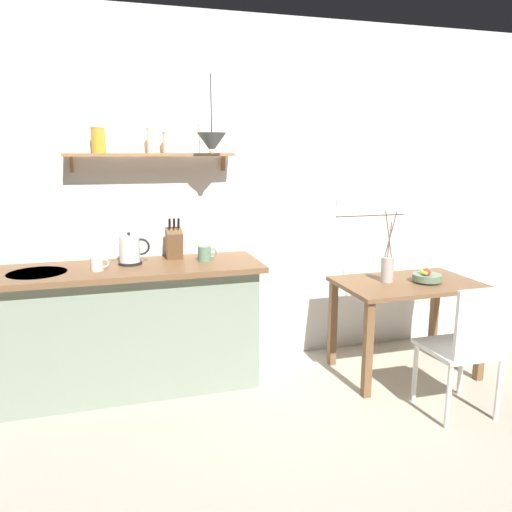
% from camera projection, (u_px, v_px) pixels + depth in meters
% --- Properties ---
extents(ground_plane, '(14.00, 14.00, 0.00)m').
position_uv_depth(ground_plane, '(279.00, 389.00, 3.64)').
color(ground_plane, '#BCB29E').
extents(back_wall, '(6.80, 0.11, 2.70)m').
position_uv_depth(back_wall, '(278.00, 196.00, 4.03)').
color(back_wall, white).
rests_on(back_wall, ground_plane).
extents(kitchen_counter, '(1.83, 0.63, 0.92)m').
position_uv_depth(kitchen_counter, '(133.00, 327.00, 3.57)').
color(kitchen_counter, gray).
rests_on(kitchen_counter, ground_plane).
extents(wall_shelf, '(1.18, 0.20, 0.31)m').
position_uv_depth(wall_shelf, '(145.00, 149.00, 3.51)').
color(wall_shelf, '#9E6B3D').
extents(dining_table, '(1.05, 0.67, 0.73)m').
position_uv_depth(dining_table, '(407.00, 297.00, 3.80)').
color(dining_table, brown).
rests_on(dining_table, ground_plane).
extents(dining_chair_near, '(0.44, 0.43, 0.90)m').
position_uv_depth(dining_chair_near, '(467.00, 344.00, 3.16)').
color(dining_chair_near, white).
rests_on(dining_chair_near, ground_plane).
extents(fruit_bowl, '(0.21, 0.21, 0.12)m').
position_uv_depth(fruit_bowl, '(427.00, 276.00, 3.75)').
color(fruit_bowl, slate).
rests_on(fruit_bowl, dining_table).
extents(twig_vase, '(0.10, 0.10, 0.54)m').
position_uv_depth(twig_vase, '(387.00, 268.00, 3.76)').
color(twig_vase, '#B7B2A8').
rests_on(twig_vase, dining_table).
extents(electric_kettle, '(0.25, 0.17, 0.23)m').
position_uv_depth(electric_kettle, '(130.00, 250.00, 3.50)').
color(electric_kettle, black).
rests_on(electric_kettle, kitchen_counter).
extents(knife_block, '(0.11, 0.19, 0.31)m').
position_uv_depth(knife_block, '(174.00, 243.00, 3.68)').
color(knife_block, brown).
rests_on(knife_block, kitchen_counter).
extents(coffee_mug_by_sink, '(0.12, 0.08, 0.09)m').
position_uv_depth(coffee_mug_by_sink, '(97.00, 264.00, 3.32)').
color(coffee_mug_by_sink, white).
rests_on(coffee_mug_by_sink, kitchen_counter).
extents(coffee_mug_spare, '(0.14, 0.09, 0.11)m').
position_uv_depth(coffee_mug_spare, '(205.00, 253.00, 3.61)').
color(coffee_mug_spare, slate).
rests_on(coffee_mug_spare, kitchen_counter).
extents(pendant_lamp, '(0.20, 0.20, 0.53)m').
position_uv_depth(pendant_lamp, '(212.00, 143.00, 3.43)').
color(pendant_lamp, black).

